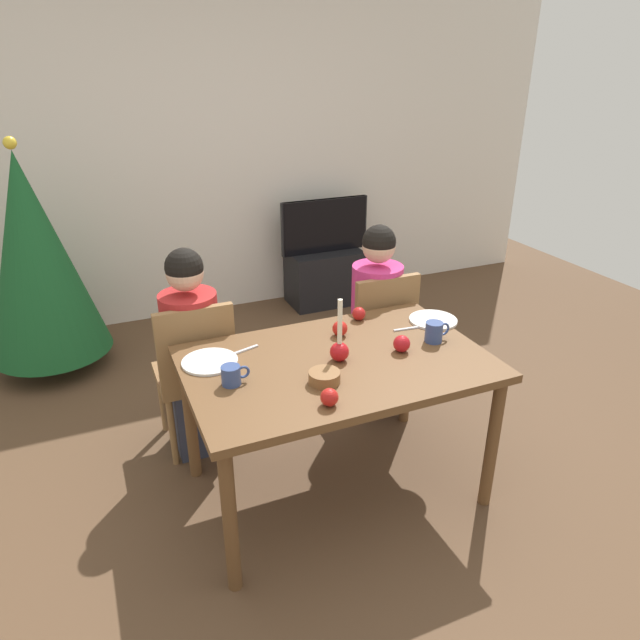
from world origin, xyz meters
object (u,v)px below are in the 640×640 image
object	(u,v)px
dining_table	(337,376)
chair_right	(378,333)
candle_centerpiece	(339,348)
apple_near_candle	(359,314)
plate_right	(433,320)
chair_left	(196,368)
apple_by_right_mug	(340,329)
person_left_child	(193,356)
mug_right	(435,332)
tv_stand	(325,277)
christmas_tree	(35,257)
plate_left	(210,362)
mug_left	(232,375)
person_right_child	(375,322)
apple_by_left_plate	(402,344)
tv	(325,226)
bowl_walnuts	(324,377)
apple_far_edge	(329,397)

from	to	relation	value
dining_table	chair_right	distance (m)	0.84
candle_centerpiece	apple_near_candle	size ratio (longest dim) A/B	4.25
candle_centerpiece	plate_right	bearing A→B (deg)	17.24
chair_left	apple_by_right_mug	xyz separation A→B (m)	(0.67, -0.38, 0.28)
person_left_child	mug_right	xyz separation A→B (m)	(1.07, -0.65, 0.23)
tv_stand	christmas_tree	xyz separation A→B (m)	(-2.25, -0.35, 0.59)
person_left_child	plate_left	xyz separation A→B (m)	(0.00, -0.43, 0.19)
plate_right	mug_left	bearing A→B (deg)	-169.68
person_right_child	plate_right	xyz separation A→B (m)	(0.10, -0.45, 0.19)
christmas_tree	tv_stand	bearing A→B (deg)	8.94
chair_left	mug_left	world-z (taller)	chair_left
chair_left	apple_near_candle	bearing A→B (deg)	-16.23
candle_centerpiece	tv_stand	bearing A→B (deg)	67.95
chair_right	mug_right	distance (m)	0.69
plate_left	candle_centerpiece	bearing A→B (deg)	-21.05
tv_stand	apple_by_left_plate	xyz separation A→B (m)	(-0.62, -2.34, 0.55)
chair_left	person_left_child	bearing A→B (deg)	90.00
christmas_tree	apple_by_right_mug	size ratio (longest dim) A/B	20.65
tv	mug_left	bearing A→B (deg)	-121.95
chair_left	christmas_tree	size ratio (longest dim) A/B	0.56
tv_stand	mug_right	distance (m)	2.42
mug_right	apple_by_right_mug	xyz separation A→B (m)	(-0.40, 0.24, -0.01)
mug_left	mug_right	bearing A→B (deg)	0.34
candle_centerpiece	mug_right	bearing A→B (deg)	-0.50
chair_right	chair_left	bearing A→B (deg)	180.00
person_left_child	mug_left	xyz separation A→B (m)	(0.05, -0.66, 0.22)
plate_right	bowl_walnuts	size ratio (longest dim) A/B	1.84
tv	apple_by_right_mug	world-z (taller)	tv
tv_stand	bowl_walnuts	world-z (taller)	bowl_walnuts
chair_left	candle_centerpiece	bearing A→B (deg)	-47.71
person_left_child	bowl_walnuts	xyz separation A→B (m)	(0.42, -0.80, 0.21)
dining_table	apple_by_right_mug	xyz separation A→B (m)	(0.12, 0.23, 0.12)
person_left_child	person_right_child	world-z (taller)	same
person_right_child	christmas_tree	distance (m)	2.29
plate_right	apple_far_edge	distance (m)	0.99
plate_right	candle_centerpiece	bearing A→B (deg)	-162.76
christmas_tree	plate_right	bearing A→B (deg)	-41.84
mug_left	mug_right	xyz separation A→B (m)	(1.02, 0.01, 0.01)
candle_centerpiece	apple_far_edge	bearing A→B (deg)	-121.01
plate_left	plate_right	world-z (taller)	same
tv_stand	mug_right	bearing A→B (deg)	-100.33
dining_table	mug_left	size ratio (longest dim) A/B	11.12
plate_left	apple_by_left_plate	bearing A→B (deg)	-16.01
chair_left	mug_right	xyz separation A→B (m)	(1.07, -0.62, 0.29)
candle_centerpiece	apple_near_candle	world-z (taller)	candle_centerpiece
dining_table	mug_left	xyz separation A→B (m)	(-0.50, -0.02, 0.13)
apple_by_left_plate	apple_far_edge	bearing A→B (deg)	-150.11
person_right_child	plate_left	bearing A→B (deg)	-158.53
chair_right	apple_far_edge	bearing A→B (deg)	-128.23
apple_far_edge	tv_stand	bearing A→B (deg)	66.77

